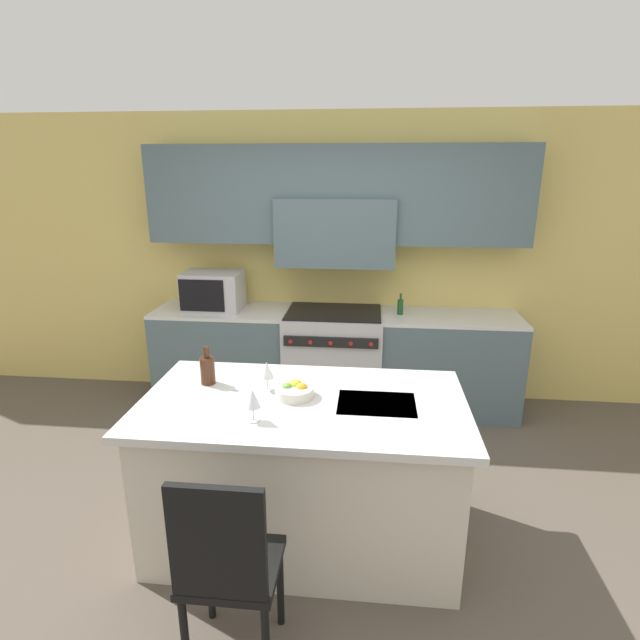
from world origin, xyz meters
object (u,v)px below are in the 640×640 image
at_px(wine_bottle, 208,370).
at_px(wine_glass_near, 253,399).
at_px(wine_glass_far, 267,371).
at_px(oil_bottle_on_counter, 400,307).
at_px(microwave, 213,291).
at_px(fruit_bowl, 295,390).
at_px(island_chair, 227,564).
at_px(range_stove, 333,359).

height_order(wine_bottle, wine_glass_near, wine_bottle).
height_order(wine_glass_near, wine_glass_far, same).
bearing_deg(wine_bottle, wine_glass_far, -8.24).
bearing_deg(oil_bottle_on_counter, wine_glass_far, -116.96).
bearing_deg(wine_bottle, oil_bottle_on_counter, 52.94).
distance_m(microwave, oil_bottle_on_counter, 1.74).
bearing_deg(oil_bottle_on_counter, fruit_bowl, -111.29).
bearing_deg(microwave, wine_bottle, -73.77).
relative_size(wine_glass_near, fruit_bowl, 0.80).
xyz_separation_m(microwave, oil_bottle_on_counter, (1.74, 0.00, -0.10)).
relative_size(microwave, wine_glass_near, 2.94).
distance_m(microwave, island_chair, 2.91).
bearing_deg(island_chair, oil_bottle_on_counter, 72.63).
distance_m(range_stove, oil_bottle_on_counter, 0.80).
height_order(range_stove, wine_glass_near, wine_glass_near).
distance_m(range_stove, island_chair, 2.72).
bearing_deg(microwave, wine_glass_far, -63.24).
height_order(wine_glass_near, fruit_bowl, wine_glass_near).
bearing_deg(microwave, range_stove, -0.94).
bearing_deg(wine_glass_far, oil_bottle_on_counter, 63.04).
xyz_separation_m(wine_bottle, oil_bottle_on_counter, (1.25, 1.66, -0.02)).
xyz_separation_m(microwave, fruit_bowl, (1.04, -1.78, -0.14)).
distance_m(wine_glass_near, oil_bottle_on_counter, 2.27).
xyz_separation_m(island_chair, oil_bottle_on_counter, (0.85, 2.72, 0.42)).
relative_size(wine_glass_far, oil_bottle_on_counter, 0.93).
distance_m(island_chair, wine_glass_far, 1.11).
relative_size(island_chair, fruit_bowl, 4.56).
height_order(wine_bottle, oil_bottle_on_counter, wine_bottle).
distance_m(island_chair, wine_glass_near, 0.78).
bearing_deg(island_chair, wine_glass_far, 91.18).
height_order(island_chair, oil_bottle_on_counter, oil_bottle_on_counter).
distance_m(island_chair, oil_bottle_on_counter, 2.88).
height_order(wine_bottle, fruit_bowl, wine_bottle).
bearing_deg(wine_glass_far, island_chair, -88.82).
distance_m(range_stove, fruit_bowl, 1.83).
bearing_deg(oil_bottle_on_counter, microwave, -179.89).
distance_m(range_stove, wine_glass_near, 2.17).
bearing_deg(fruit_bowl, range_stove, 87.00).
bearing_deg(fruit_bowl, microwave, 120.34).
distance_m(wine_glass_far, fruit_bowl, 0.21).
bearing_deg(fruit_bowl, oil_bottle_on_counter, 68.71).
distance_m(wine_glass_near, fruit_bowl, 0.37).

